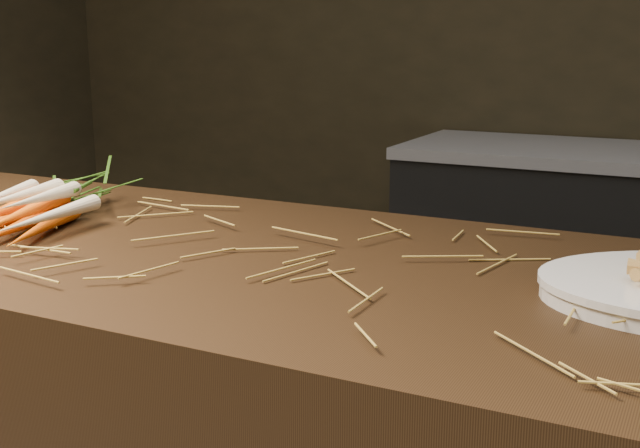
{
  "coord_description": "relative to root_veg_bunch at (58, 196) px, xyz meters",
  "views": [
    {
      "loc": [
        0.42,
        -0.68,
        1.21
      ],
      "look_at": [
        -0.07,
        0.28,
        0.96
      ],
      "focal_mm": 45.0,
      "sensor_mm": 36.0,
      "label": 1
    }
  ],
  "objects": [
    {
      "name": "root_veg_bunch",
      "position": [
        0.0,
        0.0,
        0.0
      ],
      "size": [
        0.26,
        0.48,
        0.09
      ],
      "rotation": [
        0.0,
        0.0,
        0.28
      ],
      "color": "#F25011",
      "rests_on": "main_counter"
    },
    {
      "name": "straw_bedding",
      "position": [
        0.61,
        -0.04,
        -0.03
      ],
      "size": [
        1.4,
        0.6,
        0.02
      ],
      "primitive_type": null,
      "color": "olive",
      "rests_on": "main_counter"
    }
  ]
}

